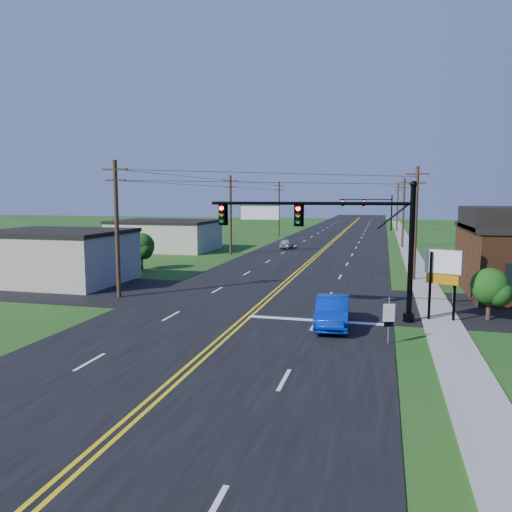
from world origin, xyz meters
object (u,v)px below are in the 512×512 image
(route_sign, at_px, (389,317))
(stop_sign, at_px, (454,276))
(signal_mast_main, at_px, (326,232))
(signal_mast_far, at_px, (368,207))
(blue_car, at_px, (332,312))

(route_sign, height_order, stop_sign, stop_sign)
(signal_mast_main, distance_m, signal_mast_far, 72.00)
(signal_mast_far, bearing_deg, signal_mast_main, -90.08)
(signal_mast_far, height_order, route_sign, signal_mast_far)
(signal_mast_far, distance_m, blue_car, 74.11)
(signal_mast_far, relative_size, route_sign, 5.08)
(signal_mast_far, xyz_separation_m, route_sign, (3.27, -76.38, -3.29))
(blue_car, distance_m, route_sign, 3.67)
(blue_car, relative_size, stop_sign, 1.91)
(signal_mast_main, bearing_deg, stop_sign, 36.19)
(signal_mast_far, bearing_deg, route_sign, -87.55)
(signal_mast_main, bearing_deg, signal_mast_far, 89.92)
(blue_car, distance_m, stop_sign, 10.05)
(signal_mast_far, distance_m, stop_sign, 67.08)
(signal_mast_main, xyz_separation_m, blue_car, (0.61, -2.01, -3.97))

